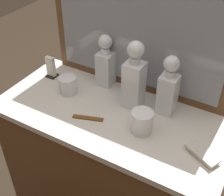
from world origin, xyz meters
TOP-DOWN VIEW (x-y plane):
  - dresser at (0.00, 0.00)m, footprint 1.03×0.49m
  - dresser_mirror at (0.00, 0.23)m, footprint 0.87×0.03m
  - crystal_decanter_far_right at (0.20, 0.13)m, footprint 0.07×0.07m
  - crystal_decanter_right at (-0.14, 0.18)m, footprint 0.07×0.07m
  - crystal_decanter_rear at (0.05, 0.10)m, footprint 0.08×0.08m
  - crystal_tumbler_far_right at (-0.25, 0.03)m, footprint 0.08×0.08m
  - crystal_tumbler_right at (0.16, -0.04)m, footprint 0.09×0.09m
  - silver_brush_center at (0.41, -0.05)m, footprint 0.14×0.11m
  - tortoiseshell_comb at (-0.07, -0.09)m, footprint 0.13×0.06m
  - napkin_holder at (-0.41, 0.10)m, footprint 0.05×0.05m

SIDE VIEW (x-z plane):
  - dresser at x=0.00m, z-range 0.00..0.91m
  - tortoiseshell_comb at x=-0.07m, z-range 0.91..0.91m
  - silver_brush_center at x=0.41m, z-range 0.91..0.93m
  - crystal_tumbler_far_right at x=-0.25m, z-range 0.90..0.99m
  - crystal_tumbler_right at x=0.16m, z-range 0.90..1.00m
  - napkin_holder at x=-0.41m, z-range 0.90..1.01m
  - crystal_decanter_right at x=-0.14m, z-range 0.88..1.14m
  - crystal_decanter_far_right at x=0.20m, z-range 0.88..1.16m
  - crystal_decanter_rear at x=0.05m, z-range 0.88..1.19m
  - dresser_mirror at x=0.00m, z-range 0.91..1.49m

